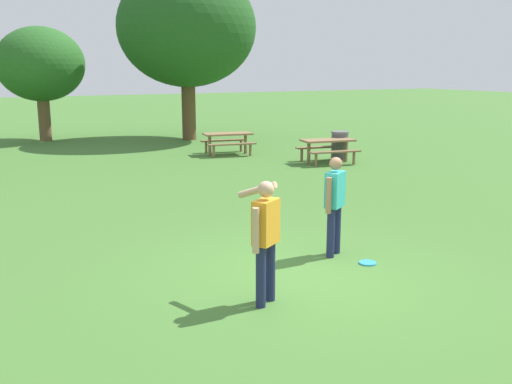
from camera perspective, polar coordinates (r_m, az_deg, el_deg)
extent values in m
plane|color=#447530|center=(8.77, 4.51, -8.16)|extent=(120.00, 120.00, 0.00)
cylinder|color=#1E234C|center=(7.49, 0.47, -8.37)|extent=(0.13, 0.13, 0.82)
cylinder|color=#1E234C|center=(7.71, 1.43, -7.78)|extent=(0.13, 0.13, 0.82)
cube|color=orange|center=(7.39, 0.98, -2.97)|extent=(0.44, 0.39, 0.58)
sphere|color=tan|center=(7.29, 0.99, 0.26)|extent=(0.21, 0.21, 0.21)
cylinder|color=tan|center=(7.18, -0.03, -3.82)|extent=(0.09, 0.09, 0.58)
cylinder|color=tan|center=(7.66, 0.14, 0.20)|extent=(0.38, 0.54, 0.28)
cylinder|color=#1E234C|center=(9.71, 7.97, -3.66)|extent=(0.13, 0.13, 0.82)
cylinder|color=#1E234C|center=(9.48, 7.38, -4.04)|extent=(0.13, 0.13, 0.82)
cube|color=#33B2AD|center=(9.43, 7.80, 0.25)|extent=(0.44, 0.39, 0.58)
sphere|color=#9E7051|center=(9.35, 7.88, 2.80)|extent=(0.21, 0.21, 0.21)
cylinder|color=#9E7051|center=(9.68, 8.38, 0.23)|extent=(0.09, 0.09, 0.58)
cylinder|color=#9E7051|center=(9.21, 7.18, -0.35)|extent=(0.09, 0.09, 0.58)
cylinder|color=#2D9EDB|center=(9.38, 10.96, -6.88)|extent=(0.28, 0.28, 0.03)
cube|color=olive|center=(18.95, 7.09, 5.09)|extent=(1.80, 1.04, 0.06)
cube|color=olive|center=(18.48, 7.84, 3.95)|extent=(1.72, 0.54, 0.05)
cube|color=olive|center=(19.51, 6.34, 4.42)|extent=(1.72, 0.54, 0.05)
cylinder|color=olive|center=(18.73, 5.22, 3.86)|extent=(0.11, 0.11, 0.71)
cylinder|color=olive|center=(18.23, 5.94, 3.15)|extent=(0.09, 0.09, 0.41)
cylinder|color=olive|center=(19.28, 4.53, 3.66)|extent=(0.09, 0.09, 0.41)
cylinder|color=olive|center=(19.30, 8.85, 4.00)|extent=(0.11, 0.11, 0.71)
cylinder|color=olive|center=(18.81, 9.63, 3.32)|extent=(0.09, 0.09, 0.41)
cylinder|color=olive|center=(19.83, 8.08, 3.81)|extent=(0.09, 0.09, 0.41)
cube|color=olive|center=(20.70, -2.81, 5.75)|extent=(1.81, 1.04, 0.06)
cube|color=olive|center=(20.18, -2.37, 4.73)|extent=(1.72, 0.55, 0.05)
cube|color=olive|center=(21.29, -3.22, 5.11)|extent=(1.72, 0.55, 0.05)
cylinder|color=olive|center=(20.58, -4.59, 4.61)|extent=(0.11, 0.11, 0.71)
cylinder|color=olive|center=(20.04, -4.19, 3.99)|extent=(0.09, 0.09, 0.41)
cylinder|color=olive|center=(21.16, -4.95, 4.41)|extent=(0.09, 0.09, 0.41)
cylinder|color=olive|center=(20.93, -1.04, 4.77)|extent=(0.11, 0.11, 0.71)
cylinder|color=olive|center=(20.40, -0.57, 4.16)|extent=(0.09, 0.09, 0.41)
cylinder|color=olive|center=(21.50, -1.50, 4.57)|extent=(0.09, 0.09, 0.41)
cylinder|color=#515156|center=(19.71, 8.25, 4.47)|extent=(0.56, 0.56, 0.90)
cylinder|color=slate|center=(19.65, 8.29, 5.86)|extent=(0.59, 0.59, 0.06)
cylinder|color=brown|center=(26.26, -20.17, 7.17)|extent=(0.50, 0.50, 2.20)
ellipsoid|color=#286023|center=(26.19, -20.50, 11.74)|extent=(3.61, 3.61, 3.07)
cylinder|color=brown|center=(25.19, -6.67, 8.68)|extent=(0.59, 0.59, 3.10)
ellipsoid|color=#21511E|center=(25.20, -6.85, 15.83)|extent=(5.79, 5.79, 4.92)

